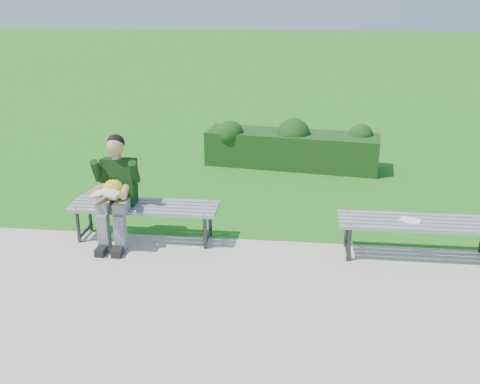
{
  "coord_description": "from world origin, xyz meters",
  "views": [
    {
      "loc": [
        0.3,
        -5.96,
        2.89
      ],
      "look_at": [
        -0.36,
        -0.08,
        0.68
      ],
      "focal_mm": 40.0,
      "sensor_mm": 36.0,
      "label": 1
    }
  ],
  "objects_px": {
    "seated_boy": "(116,188)",
    "bench_right": "(419,225)",
    "hedge": "(291,146)",
    "bench_left": "(144,209)",
    "paper_sheet": "(410,220)"
  },
  "relations": [
    {
      "from": "seated_boy",
      "to": "bench_right",
      "type": "bearing_deg",
      "value": -0.49
    },
    {
      "from": "hedge",
      "to": "bench_left",
      "type": "height_order",
      "value": "hedge"
    },
    {
      "from": "hedge",
      "to": "bench_left",
      "type": "xyz_separation_m",
      "value": [
        -1.72,
        -3.25,
        0.06
      ]
    },
    {
      "from": "hedge",
      "to": "seated_boy",
      "type": "bearing_deg",
      "value": -121.12
    },
    {
      "from": "paper_sheet",
      "to": "seated_boy",
      "type": "bearing_deg",
      "value": 179.5
    },
    {
      "from": "bench_left",
      "to": "paper_sheet",
      "type": "distance_m",
      "value": 3.13
    },
    {
      "from": "hedge",
      "to": "bench_right",
      "type": "bearing_deg",
      "value": -65.92
    },
    {
      "from": "paper_sheet",
      "to": "bench_right",
      "type": "bearing_deg",
      "value": -0.0
    },
    {
      "from": "bench_left",
      "to": "paper_sheet",
      "type": "relative_size",
      "value": 6.78
    },
    {
      "from": "bench_right",
      "to": "bench_left",
      "type": "bearing_deg",
      "value": 177.76
    },
    {
      "from": "bench_left",
      "to": "bench_right",
      "type": "bearing_deg",
      "value": -2.24
    },
    {
      "from": "hedge",
      "to": "paper_sheet",
      "type": "height_order",
      "value": "hedge"
    },
    {
      "from": "bench_right",
      "to": "seated_boy",
      "type": "bearing_deg",
      "value": 179.51
    },
    {
      "from": "seated_boy",
      "to": "bench_left",
      "type": "bearing_deg",
      "value": 17.74
    },
    {
      "from": "hedge",
      "to": "paper_sheet",
      "type": "xyz_separation_m",
      "value": [
        1.41,
        -3.38,
        0.11
      ]
    }
  ]
}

